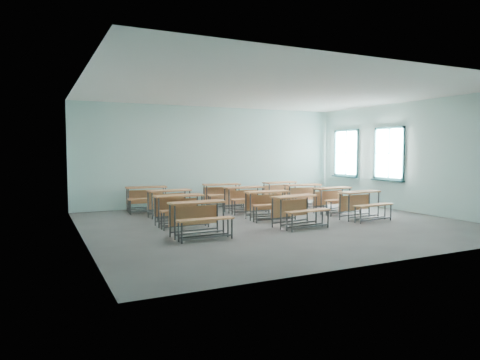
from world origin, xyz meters
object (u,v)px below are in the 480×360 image
object	(u,v)px
desk_unit_r0c1	(298,206)
desk_unit_r3c2	(282,189)
desk_unit_r3c0	(147,195)
desk_unit_r1c0	(180,205)
desk_unit_r1c2	(335,196)
desk_unit_r2c2	(304,192)
desk_unit_r1c1	(269,201)
desk_unit_r2c1	(245,195)
desk_unit_r2c0	(171,199)
desk_unit_r0c2	(363,201)
desk_unit_r0c0	(199,213)
desk_unit_r3c1	(223,192)

from	to	relation	value
desk_unit_r0c1	desk_unit_r3c2	world-z (taller)	same
desk_unit_r3c0	desk_unit_r1c0	bearing A→B (deg)	-82.87
desk_unit_r1c2	desk_unit_r2c2	bearing A→B (deg)	92.04
desk_unit_r1c1	desk_unit_r3c0	size ratio (longest dim) A/B	1.01
desk_unit_r1c0	desk_unit_r2c1	size ratio (longest dim) A/B	1.00
desk_unit_r2c0	desk_unit_r2c2	size ratio (longest dim) A/B	1.01
desk_unit_r1c0	desk_unit_r0c2	bearing A→B (deg)	-15.82
desk_unit_r1c2	desk_unit_r2c1	size ratio (longest dim) A/B	1.03
desk_unit_r0c2	desk_unit_r2c2	world-z (taller)	same
desk_unit_r1c2	desk_unit_r2c0	size ratio (longest dim) A/B	0.98
desk_unit_r1c0	desk_unit_r2c2	bearing A→B (deg)	15.89
desk_unit_r0c0	desk_unit_r3c2	world-z (taller)	same
desk_unit_r0c1	desk_unit_r3c2	xyz separation A→B (m)	(1.94, 3.91, 0.00)
desk_unit_r0c1	desk_unit_r2c1	xyz separation A→B (m)	(-0.04, 2.66, 0.00)
desk_unit_r3c0	desk_unit_r3c1	distance (m)	2.40
desk_unit_r3c1	desk_unit_r3c0	bearing A→B (deg)	-173.80
desk_unit_r2c1	desk_unit_r1c2	bearing A→B (deg)	-29.11
desk_unit_r1c0	desk_unit_r3c1	world-z (taller)	same
desk_unit_r3c0	desk_unit_r2c0	bearing A→B (deg)	-72.63
desk_unit_r1c1	desk_unit_r2c1	distance (m)	1.41
desk_unit_r0c2	desk_unit_r1c0	bearing A→B (deg)	160.23
desk_unit_r0c0	desk_unit_r3c1	size ratio (longest dim) A/B	0.95
desk_unit_r2c0	desk_unit_r3c2	xyz separation A→B (m)	(4.20, 1.24, 0.00)
desk_unit_r2c1	desk_unit_r3c2	size ratio (longest dim) A/B	0.96
desk_unit_r0c1	desk_unit_r3c0	distance (m)	4.75
desk_unit_r0c0	desk_unit_r0c2	bearing A→B (deg)	1.52
desk_unit_r0c1	desk_unit_r1c1	world-z (taller)	same
desk_unit_r0c0	desk_unit_r2c2	size ratio (longest dim) A/B	0.97
desk_unit_r0c2	desk_unit_r3c1	xyz separation A→B (m)	(-2.27, 3.84, 0.00)
desk_unit_r1c1	desk_unit_r1c2	bearing A→B (deg)	8.02
desk_unit_r0c0	desk_unit_r0c1	xyz separation A→B (m)	(2.48, 0.09, 0.00)
desk_unit_r0c1	desk_unit_r2c2	xyz separation A→B (m)	(2.02, 2.69, 0.00)
desk_unit_r0c0	desk_unit_r1c1	world-z (taller)	same
desk_unit_r2c1	desk_unit_r3c0	world-z (taller)	same
desk_unit_r2c0	desk_unit_r0c1	bearing A→B (deg)	-55.64
desk_unit_r0c1	desk_unit_r2c0	size ratio (longest dim) A/B	1.01
desk_unit_r3c0	desk_unit_r2c2	bearing A→B (deg)	-12.04
desk_unit_r2c2	desk_unit_r3c2	world-z (taller)	same
desk_unit_r1c0	desk_unit_r3c1	size ratio (longest dim) A/B	0.95
desk_unit_r3c0	desk_unit_r2c1	bearing A→B (deg)	-23.87
desk_unit_r3c1	desk_unit_r3c2	xyz separation A→B (m)	(2.12, -0.08, 0.00)
desk_unit_r1c1	desk_unit_r0c2	bearing A→B (deg)	-22.44
desk_unit_r2c2	desk_unit_r3c1	xyz separation A→B (m)	(-2.20, 1.30, 0.00)
desk_unit_r2c2	desk_unit_r3c1	size ratio (longest dim) A/B	0.99
desk_unit_r1c2	desk_unit_r2c2	size ratio (longest dim) A/B	0.99
desk_unit_r1c0	desk_unit_r1c1	world-z (taller)	same
desk_unit_r0c0	desk_unit_r1c2	world-z (taller)	same
desk_unit_r0c0	desk_unit_r0c1	world-z (taller)	same
desk_unit_r1c1	desk_unit_r2c2	world-z (taller)	same
desk_unit_r3c0	desk_unit_r3c2	distance (m)	4.52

